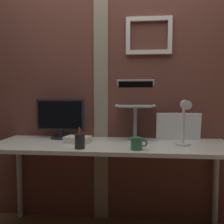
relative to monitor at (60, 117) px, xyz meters
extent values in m
cube|color=brown|center=(0.49, 0.18, 0.35)|extent=(3.30, 0.12, 2.65)
cube|color=gray|center=(0.35, 0.12, 0.35)|extent=(0.13, 0.01, 2.65)
cube|color=white|center=(0.78, 0.10, 0.87)|extent=(0.41, 0.03, 0.04)
cube|color=white|center=(0.78, 0.10, 0.58)|extent=(0.41, 0.03, 0.04)
cube|color=white|center=(0.60, 0.10, 0.72)|extent=(0.04, 0.03, 0.25)
cube|color=white|center=(0.97, 0.10, 0.72)|extent=(0.04, 0.03, 0.25)
cube|color=silver|center=(0.48, -0.20, -0.21)|extent=(1.93, 0.64, 0.03)
cylinder|color=#B2B2B7|center=(-0.43, 0.06, -0.60)|extent=(0.05, 0.05, 0.75)
cylinder|color=#B2B2B7|center=(1.38, 0.06, -0.60)|extent=(0.05, 0.05, 0.75)
cylinder|color=black|center=(0.00, 0.00, -0.19)|extent=(0.18, 0.18, 0.01)
cylinder|color=black|center=(0.00, 0.00, -0.15)|extent=(0.04, 0.04, 0.06)
cube|color=black|center=(0.00, 0.00, 0.02)|extent=(0.43, 0.04, 0.28)
cube|color=black|center=(0.00, -0.02, 0.02)|extent=(0.40, 0.00, 0.24)
cylinder|color=gray|center=(0.67, 0.00, -0.19)|extent=(0.14, 0.14, 0.01)
cylinder|color=gray|center=(0.67, 0.00, -0.05)|extent=(0.03, 0.03, 0.27)
cube|color=gray|center=(0.67, 0.00, 0.09)|extent=(0.28, 0.22, 0.01)
cube|color=silver|center=(0.67, 0.00, 0.11)|extent=(0.34, 0.21, 0.01)
cube|color=#2D2D30|center=(0.67, 0.02, 0.11)|extent=(0.30, 0.12, 0.00)
cube|color=silver|center=(0.67, 0.14, 0.22)|extent=(0.34, 0.07, 0.22)
cube|color=black|center=(0.67, 0.14, 0.22)|extent=(0.31, 0.06, 0.19)
cube|color=white|center=(1.04, 0.02, -0.08)|extent=(0.38, 0.06, 0.24)
cylinder|color=white|center=(1.05, -0.20, -0.19)|extent=(0.12, 0.12, 0.02)
cylinder|color=white|center=(1.05, -0.20, -0.02)|extent=(0.02, 0.02, 0.33)
cylinder|color=white|center=(1.05, -0.29, 0.12)|extent=(0.07, 0.11, 0.07)
cylinder|color=#262628|center=(0.27, -0.42, -0.14)|extent=(0.07, 0.07, 0.11)
cylinder|color=orange|center=(0.27, -0.42, -0.11)|extent=(0.01, 0.02, 0.15)
cylinder|color=red|center=(0.27, -0.42, -0.12)|extent=(0.01, 0.01, 0.14)
cylinder|color=#33724C|center=(0.69, -0.42, -0.15)|extent=(0.08, 0.08, 0.09)
torus|color=#33724C|center=(0.74, -0.42, -0.15)|extent=(0.05, 0.01, 0.05)
cube|color=silver|center=(0.20, -0.20, -0.17)|extent=(0.22, 0.18, 0.05)
camera|label=1|loc=(0.70, -2.29, 0.21)|focal=42.15mm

